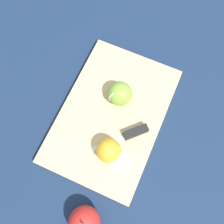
# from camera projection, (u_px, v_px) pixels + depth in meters

# --- Properties ---
(ground_plane) EXTENTS (4.00, 4.00, 0.00)m
(ground_plane) POSITION_uv_depth(u_px,v_px,m) (112.00, 117.00, 0.79)
(ground_plane) COLOR #14233D
(cutting_board) EXTENTS (0.43, 0.29, 0.02)m
(cutting_board) POSITION_uv_depth(u_px,v_px,m) (112.00, 115.00, 0.78)
(cutting_board) COLOR tan
(cutting_board) RESTS_ON ground_plane
(apple_half_left) EXTENTS (0.07, 0.07, 0.07)m
(apple_half_left) POSITION_uv_depth(u_px,v_px,m) (119.00, 93.00, 0.75)
(apple_half_left) COLOR olive
(apple_half_left) RESTS_ON cutting_board
(apple_half_right) EXTENTS (0.07, 0.07, 0.07)m
(apple_half_right) POSITION_uv_depth(u_px,v_px,m) (108.00, 150.00, 0.70)
(apple_half_right) COLOR gold
(apple_half_right) RESTS_ON cutting_board
(knife) EXTENTS (0.13, 0.13, 0.02)m
(knife) POSITION_uv_depth(u_px,v_px,m) (133.00, 133.00, 0.74)
(knife) COLOR silver
(knife) RESTS_ON cutting_board
(apple_slice) EXTENTS (0.05, 0.05, 0.01)m
(apple_slice) POSITION_uv_depth(u_px,v_px,m) (119.00, 162.00, 0.72)
(apple_slice) COLOR beige
(apple_slice) RESTS_ON cutting_board
(apple_whole) EXTENTS (0.08, 0.08, 0.09)m
(apple_whole) POSITION_uv_depth(u_px,v_px,m) (84.00, 222.00, 0.66)
(apple_whole) COLOR red
(apple_whole) RESTS_ON ground_plane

